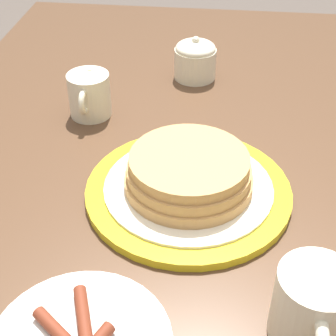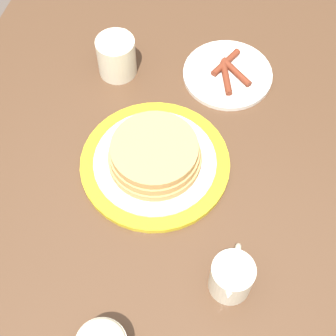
{
  "view_description": "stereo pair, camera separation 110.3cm",
  "coord_description": "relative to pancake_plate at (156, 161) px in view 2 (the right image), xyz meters",
  "views": [
    {
      "loc": [
        0.54,
        0.03,
        1.2
      ],
      "look_at": [
        -0.02,
        -0.03,
        0.78
      ],
      "focal_mm": 55.0,
      "sensor_mm": 36.0,
      "label": 1
    },
    {
      "loc": [
        -0.48,
        -0.15,
        1.58
      ],
      "look_at": [
        -0.02,
        -0.03,
        0.78
      ],
      "focal_mm": 55.0,
      "sensor_mm": 36.0,
      "label": 2
    }
  ],
  "objects": [
    {
      "name": "side_plate_bacon",
      "position": [
        0.26,
        -0.09,
        -0.02
      ],
      "size": [
        0.19,
        0.19,
        0.02
      ],
      "color": "silver",
      "rests_on": "dining_table"
    },
    {
      "name": "creamer_pitcher",
      "position": [
        -0.19,
        -0.18,
        0.01
      ],
      "size": [
        0.1,
        0.07,
        0.08
      ],
      "color": "beige",
      "rests_on": "dining_table"
    },
    {
      "name": "pancake_plate",
      "position": [
        0.0,
        0.0,
        0.0
      ],
      "size": [
        0.28,
        0.28,
        0.06
      ],
      "color": "gold",
      "rests_on": "dining_table"
    },
    {
      "name": "ground_plane",
      "position": [
        0.0,
        0.0,
        -0.77
      ],
      "size": [
        8.0,
        8.0,
        0.0
      ],
      "primitive_type": "plane",
      "color": "#51473F"
    },
    {
      "name": "dining_table",
      "position": [
        0.0,
        0.0,
        -0.14
      ],
      "size": [
        1.43,
        0.9,
        0.75
      ],
      "color": "#4C3321",
      "rests_on": "ground_plane"
    },
    {
      "name": "coffee_mug",
      "position": [
        0.21,
        0.14,
        0.02
      ],
      "size": [
        0.11,
        0.08,
        0.09
      ],
      "color": "beige",
      "rests_on": "dining_table"
    }
  ]
}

